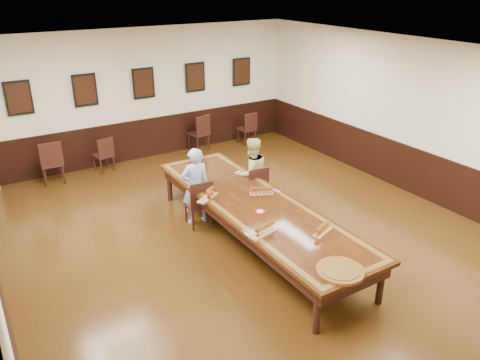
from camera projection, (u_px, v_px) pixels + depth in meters
floor at (255, 242)px, 8.22m from camera, size 8.00×10.00×0.02m
ceiling at (258, 55)px, 6.93m from camera, size 8.00×10.00×0.02m
wall_back at (143, 95)px, 11.47m from camera, size 8.00×0.02×3.20m
wall_right at (420, 120)px, 9.51m from camera, size 0.02×10.00×3.20m
chair_man at (198, 202)px, 8.61m from camera, size 0.47×0.51×0.93m
chair_woman at (254, 187)px, 9.21m from camera, size 0.46×0.50×0.93m
spare_chair_a at (51, 162)px, 10.37m from camera, size 0.50×0.54×1.00m
spare_chair_b at (103, 154)px, 11.03m from camera, size 0.48×0.50×0.85m
spare_chair_c at (198, 132)px, 12.37m from camera, size 0.54×0.57×0.97m
spare_chair_d at (247, 128)px, 12.86m from camera, size 0.43×0.47×0.89m
person_man at (195, 186)px, 8.58m from camera, size 0.57×0.40×1.48m
person_woman at (251, 173)px, 9.18m from camera, size 0.76×0.61×1.45m
pink_phone at (277, 191)px, 8.37m from camera, size 0.10×0.14×0.01m
wainscoting at (255, 217)px, 8.02m from camera, size 8.00×10.00×1.00m
conference_table at (255, 211)px, 7.97m from camera, size 1.40×5.00×0.76m
posters at (143, 83)px, 11.29m from camera, size 6.14×0.04×0.74m
flight_a at (209, 194)px, 8.07m from camera, size 0.48×0.35×0.18m
flight_b at (261, 191)px, 8.22m from camera, size 0.42×0.28×0.15m
flight_c at (264, 230)px, 6.94m from camera, size 0.49×0.23×0.18m
flight_d at (323, 229)px, 6.98m from camera, size 0.43×0.27×0.15m
red_plate_grp at (260, 212)px, 7.61m from camera, size 0.19×0.19×0.03m
carved_platter at (340, 271)px, 6.08m from camera, size 0.76×0.76×0.05m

